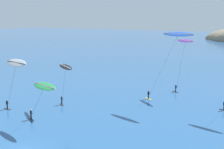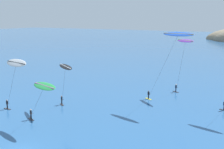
{
  "view_description": "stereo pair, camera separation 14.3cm",
  "coord_description": "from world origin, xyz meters",
  "px_view_note": "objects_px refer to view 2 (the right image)",
  "views": [
    {
      "loc": [
        24.63,
        -20.78,
        15.81
      ],
      "look_at": [
        0.09,
        21.95,
        5.7
      ],
      "focal_mm": 45.0,
      "sensor_mm": 36.0,
      "label": 1
    },
    {
      "loc": [
        24.76,
        -20.71,
        15.81
      ],
      "look_at": [
        0.09,
        21.95,
        5.7
      ],
      "focal_mm": 45.0,
      "sensor_mm": 36.0,
      "label": 2
    }
  ],
  "objects_px": {
    "kitesurfer_green": "(43,88)",
    "kitesurfer_black": "(65,70)",
    "kitesurfer_white": "(16,66)",
    "kitesurfer_blue": "(176,39)",
    "kitesurfer_purple": "(184,45)"
  },
  "relations": [
    {
      "from": "kitesurfer_green",
      "to": "kitesurfer_white",
      "type": "xyz_separation_m",
      "value": [
        -7.66,
        1.92,
        2.28
      ]
    },
    {
      "from": "kitesurfer_purple",
      "to": "kitesurfer_blue",
      "type": "distance_m",
      "value": 8.1
    },
    {
      "from": "kitesurfer_green",
      "to": "kitesurfer_black",
      "type": "bearing_deg",
      "value": 107.36
    },
    {
      "from": "kitesurfer_purple",
      "to": "kitesurfer_blue",
      "type": "xyz_separation_m",
      "value": [
        0.67,
        -7.85,
        1.91
      ]
    },
    {
      "from": "kitesurfer_green",
      "to": "kitesurfer_blue",
      "type": "height_order",
      "value": "kitesurfer_blue"
    },
    {
      "from": "kitesurfer_green",
      "to": "kitesurfer_white",
      "type": "height_order",
      "value": "kitesurfer_white"
    },
    {
      "from": "kitesurfer_white",
      "to": "kitesurfer_blue",
      "type": "xyz_separation_m",
      "value": [
        20.71,
        17.57,
        4.04
      ]
    },
    {
      "from": "kitesurfer_green",
      "to": "kitesurfer_purple",
      "type": "height_order",
      "value": "kitesurfer_purple"
    },
    {
      "from": "kitesurfer_green",
      "to": "kitesurfer_black",
      "type": "relative_size",
      "value": 0.99
    },
    {
      "from": "kitesurfer_white",
      "to": "kitesurfer_blue",
      "type": "distance_m",
      "value": 27.46
    },
    {
      "from": "kitesurfer_white",
      "to": "kitesurfer_purple",
      "type": "height_order",
      "value": "kitesurfer_purple"
    },
    {
      "from": "kitesurfer_white",
      "to": "kitesurfer_purple",
      "type": "xyz_separation_m",
      "value": [
        20.04,
        25.42,
        2.13
      ]
    },
    {
      "from": "kitesurfer_blue",
      "to": "kitesurfer_purple",
      "type": "bearing_deg",
      "value": 94.89
    },
    {
      "from": "kitesurfer_black",
      "to": "kitesurfer_white",
      "type": "relative_size",
      "value": 0.85
    },
    {
      "from": "kitesurfer_black",
      "to": "kitesurfer_purple",
      "type": "xyz_separation_m",
      "value": [
        14.87,
        19.36,
        3.26
      ]
    }
  ]
}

